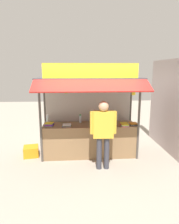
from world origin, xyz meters
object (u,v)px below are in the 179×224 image
Objects in this scene: magazine_stack_mid_left at (67,125)px; banana_bunch_rightmost at (66,91)px; banana_bunch_leftmost at (133,92)px; water_bottle_left at (104,118)px; plastic_crate at (31,151)px; water_bottle_front_left at (101,120)px; magazine_stack_mid_right at (124,125)px; magazine_stack_far_left at (49,124)px; water_bottle_rear_center at (48,119)px; water_bottle_right at (80,119)px; magazine_stack_far_right at (133,124)px; vendor_person at (103,129)px.

banana_bunch_rightmost is at bearing -88.80° from magazine_stack_mid_left.
magazine_stack_mid_left is 0.82× the size of banana_bunch_leftmost.
water_bottle_left is 0.69× the size of plastic_crate.
water_bottle_left is 1.22m from banana_bunch_leftmost.
water_bottle_left is at bearing 61.78° from water_bottle_front_left.
magazine_stack_far_left is at bearing 174.13° from magazine_stack_mid_right.
water_bottle_rear_center is 0.23m from magazine_stack_far_left.
water_bottle_right is 0.98× the size of banana_bunch_rightmost.
magazine_stack_far_right is at bearing 0.91° from magazine_stack_mid_left.
magazine_stack_mid_left reaches higher than plastic_crate.
magazine_stack_far_right is 1.28× the size of banana_bunch_rightmost.
magazine_stack_mid_left is at bearing -170.27° from water_bottle_front_left.
magazine_stack_far_left is 2.29m from magazine_stack_far_right.
plastic_crate is at bearing 170.01° from banana_bunch_leftmost.
water_bottle_front_left is 0.89m from magazine_stack_far_right.
plastic_crate is at bearing -172.56° from water_bottle_right.
magazine_stack_far_left is 2.37m from banana_bunch_leftmost.
water_bottle_front_left reaches higher than water_bottle_right.
magazine_stack_far_left is (-1.42, -0.07, -0.09)m from water_bottle_front_left.
water_bottle_left is 1.03× the size of water_bottle_front_left.
water_bottle_rear_center is 1.19m from banana_bunch_rightmost.
water_bottle_left is at bearing 4.49° from plastic_crate.
water_bottle_left reaches higher than water_bottle_right.
magazine_stack_far_right is 1.04× the size of banana_bunch_leftmost.
banana_bunch_rightmost is (-1.81, -0.34, 0.96)m from magazine_stack_far_right.
water_bottle_rear_center is at bearing 164.75° from banana_bunch_leftmost.
water_bottle_rear_center reaches higher than magazine_stack_mid_right.
vendor_person is (-0.07, -0.86, -0.01)m from water_bottle_front_left.
banana_bunch_leftmost reaches higher than magazine_stack_far_left.
magazine_stack_far_left is (-0.84, -0.25, -0.08)m from water_bottle_right.
vendor_person is at bearing -30.38° from magazine_stack_far_left.
magazine_stack_far_right is at bearing -12.23° from water_bottle_right.
banana_bunch_leftmost is at bearing -26.57° from water_bottle_right.
banana_bunch_leftmost is at bearing -15.25° from water_bottle_rear_center.
banana_bunch_rightmost is at bearing 179.94° from banana_bunch_leftmost.
plastic_crate is (-1.03, 0.47, -1.73)m from banana_bunch_rightmost.
magazine_stack_mid_right is 1.04× the size of banana_bunch_leftmost.
water_bottle_front_left reaches higher than plastic_crate.
magazine_stack_far_left reaches higher than magazine_stack_far_right.
banana_bunch_rightmost is at bearing -118.56° from water_bottle_right.
banana_bunch_leftmost is (0.15, -0.20, 0.90)m from magazine_stack_mid_right.
water_bottle_front_left is at bearing 147.16° from banana_bunch_leftmost.
water_bottle_right reaches higher than magazine_stack_mid_right.
vendor_person reaches higher than water_bottle_rear_center.
water_bottle_left is 2.24m from plastic_crate.
water_bottle_left is 0.66m from water_bottle_right.
vendor_person reaches higher than water_bottle_left.
vendor_person is (-0.80, -0.39, -0.82)m from banana_bunch_leftmost.
magazine_stack_far_right is at bearing -1.64° from magazine_stack_far_left.
banana_bunch_leftmost is 1.67m from banana_bunch_rightmost.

